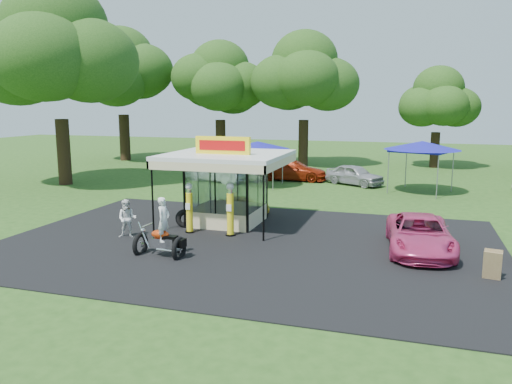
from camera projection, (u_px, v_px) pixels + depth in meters
The scene contains 21 objects.
ground at pixel (231, 258), 18.55m from camera, with size 120.00×120.00×0.00m, color #274C17.
asphalt_apron at pixel (247, 243), 20.43m from camera, with size 20.00×14.00×0.04m, color black.
gas_station_kiosk at pixel (227, 187), 23.52m from camera, with size 5.40×5.40×4.18m.
gas_pump_left at pixel (189, 209), 21.87m from camera, with size 0.42×0.42×2.25m.
gas_pump_right at pixel (230, 211), 21.34m from camera, with size 0.44×0.44×2.34m.
motorcycle at pixel (162, 233), 18.48m from camera, with size 2.02×1.04×2.36m.
spare_tires at pixel (185, 219), 23.03m from camera, with size 1.04×0.79×0.84m.
a_frame_sign at pixel (492, 265), 16.10m from camera, with size 0.59×0.58×0.99m.
kiosk_car at pixel (242, 205), 25.82m from camera, with size 1.13×2.82×0.96m, color yellow.
pink_sedan at pixel (420, 234), 19.13m from camera, with size 2.33×5.05×1.40m, color #D43975.
spectator_west at pixel (127, 219), 21.18m from camera, with size 0.81×0.63×1.66m, color white.
bg_car_a at pixel (217, 171), 36.51m from camera, with size 1.64×4.71×1.55m, color white.
bg_car_b at pixel (292, 170), 37.17m from camera, with size 2.11×5.19×1.51m, color #9B250B.
bg_car_c at pixel (355, 175), 35.03m from camera, with size 1.70×4.21×1.44m, color #9D9DA1.
tent_west at pixel (258, 146), 34.24m from camera, with size 4.43×4.43×3.10m.
tent_east at pixel (422, 146), 31.66m from camera, with size 4.74×4.74×3.32m.
oak_far_a at pixel (122, 78), 49.18m from camera, with size 10.80×10.80×12.80m.
oak_far_b at pixel (220, 87), 47.78m from camera, with size 9.52×9.52×11.36m.
oak_far_c at pixel (304, 83), 44.81m from camera, with size 10.06×10.06×11.85m.
oak_far_d at pixel (437, 105), 43.83m from camera, with size 7.34×7.34×8.74m.
oak_near at pixel (58, 61), 33.95m from camera, with size 11.80×11.80×13.59m.
Camera 1 is at (6.25, -16.74, 5.65)m, focal length 35.00 mm.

